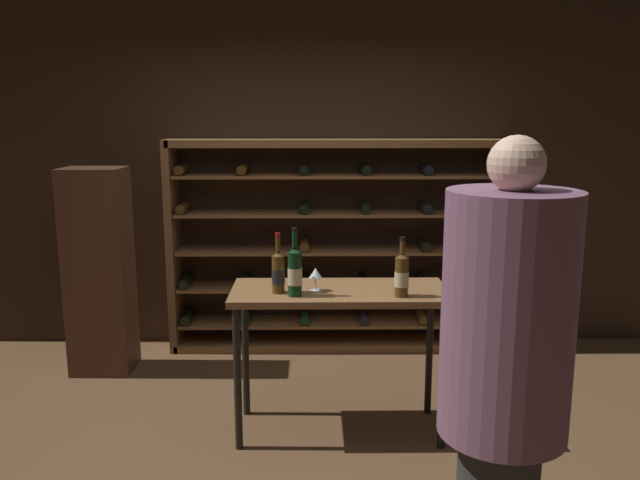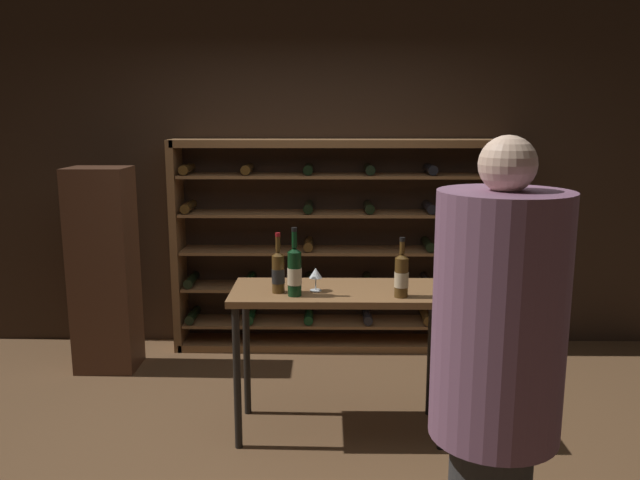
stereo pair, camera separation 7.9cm
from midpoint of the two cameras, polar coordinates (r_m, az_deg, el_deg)
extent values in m
plane|color=brown|center=(3.77, -1.27, -19.17)|extent=(9.98, 9.98, 0.00)
cube|color=#332319|center=(5.26, -0.62, 6.08)|extent=(5.94, 0.10, 2.87)
cube|color=brown|center=(5.27, -12.22, -0.53)|extent=(0.06, 0.32, 1.71)
cube|color=brown|center=(5.33, 16.25, -0.58)|extent=(0.06, 0.32, 1.71)
cube|color=brown|center=(5.04, 2.17, 8.68)|extent=(2.61, 0.32, 0.06)
cube|color=brown|center=(5.37, 2.04, -9.25)|extent=(2.61, 0.32, 0.06)
cube|color=brown|center=(5.31, 2.05, -7.36)|extent=(2.53, 0.32, 0.02)
cylinder|color=black|center=(5.40, -10.92, -6.63)|extent=(0.08, 0.30, 0.08)
cylinder|color=black|center=(5.32, -5.80, -6.74)|extent=(0.08, 0.30, 0.08)
cylinder|color=black|center=(5.29, -0.57, -6.79)|extent=(0.08, 0.30, 0.08)
cylinder|color=black|center=(5.30, 4.68, -6.79)|extent=(0.08, 0.30, 0.08)
cylinder|color=#4C3314|center=(5.36, 9.86, -6.73)|extent=(0.08, 0.30, 0.08)
cylinder|color=black|center=(5.45, 14.89, -6.62)|extent=(0.08, 0.30, 0.08)
cube|color=brown|center=(5.22, 2.08, -4.21)|extent=(2.53, 0.32, 0.02)
cylinder|color=black|center=(5.31, -11.04, -3.52)|extent=(0.08, 0.30, 0.08)
cylinder|color=black|center=(5.24, -5.86, -3.58)|extent=(0.08, 0.30, 0.08)
cylinder|color=black|center=(5.20, -0.58, -3.62)|extent=(0.08, 0.30, 0.08)
cylinder|color=black|center=(5.22, 4.73, -3.62)|extent=(0.08, 0.30, 0.08)
cylinder|color=black|center=(5.27, 9.97, -3.59)|extent=(0.08, 0.30, 0.08)
cube|color=brown|center=(5.15, 2.10, -0.95)|extent=(2.53, 0.32, 0.02)
cylinder|color=#4C3314|center=(5.14, -0.58, -0.35)|extent=(0.08, 0.30, 0.08)
cylinder|color=black|center=(5.20, 10.08, -0.36)|extent=(0.08, 0.30, 0.08)
cylinder|color=black|center=(5.30, 15.22, -0.37)|extent=(0.08, 0.30, 0.08)
cube|color=brown|center=(5.09, 2.12, 2.38)|extent=(2.53, 0.32, 0.02)
cylinder|color=#4C3314|center=(5.19, -11.29, 2.96)|extent=(0.08, 0.30, 0.08)
cylinder|color=black|center=(5.08, -0.59, 3.00)|extent=(0.08, 0.30, 0.08)
cylinder|color=black|center=(5.10, 4.84, 2.98)|extent=(0.08, 0.30, 0.08)
cylinder|color=black|center=(5.15, 10.19, 2.94)|extent=(0.08, 0.30, 0.08)
cylinder|color=#4C3314|center=(5.25, 15.39, 2.87)|extent=(0.08, 0.30, 0.08)
cube|color=brown|center=(5.05, 2.15, 5.78)|extent=(2.53, 0.32, 0.02)
cylinder|color=#4C3314|center=(5.16, -11.41, 6.29)|extent=(0.08, 0.30, 0.08)
cylinder|color=#4C3314|center=(5.08, -6.06, 6.38)|extent=(0.08, 0.30, 0.08)
cylinder|color=black|center=(5.05, -0.60, 6.41)|extent=(0.08, 0.30, 0.08)
cylinder|color=black|center=(5.06, 4.90, 6.38)|extent=(0.08, 0.30, 0.08)
cylinder|color=black|center=(5.12, 10.31, 6.29)|extent=(0.08, 0.30, 0.08)
cube|color=brown|center=(3.75, 2.38, -4.74)|extent=(1.27, 0.53, 0.04)
cylinder|color=black|center=(3.73, -6.83, -12.24)|extent=(0.04, 0.04, 0.86)
cylinder|color=black|center=(3.76, 11.59, -12.16)|extent=(0.04, 0.04, 0.86)
cylinder|color=black|center=(4.12, -6.05, -9.85)|extent=(0.04, 0.04, 0.86)
cylinder|color=black|center=(4.16, 10.47, -9.81)|extent=(0.04, 0.04, 0.86)
cylinder|color=#7A516B|center=(2.27, 16.75, -6.62)|extent=(0.45, 0.45, 0.86)
sphere|color=beige|center=(2.17, 17.51, 6.49)|extent=(0.19, 0.19, 0.19)
cube|color=#4C2D1E|center=(4.99, -18.38, -2.58)|extent=(0.44, 0.36, 1.53)
cylinder|color=black|center=(3.58, -1.66, -3.07)|extent=(0.08, 0.08, 0.25)
cone|color=black|center=(3.55, -1.68, -0.89)|extent=(0.08, 0.08, 0.03)
cylinder|color=black|center=(3.54, -1.68, 0.04)|extent=(0.03, 0.03, 0.09)
cylinder|color=black|center=(3.53, -1.69, 0.95)|extent=(0.03, 0.03, 0.02)
cylinder|color=#C6B28C|center=(3.58, -1.66, -3.26)|extent=(0.08, 0.08, 0.10)
cylinder|color=#4C3314|center=(3.59, 7.95, -3.36)|extent=(0.08, 0.08, 0.23)
cone|color=#4C3314|center=(3.56, 8.01, -1.42)|extent=(0.08, 0.08, 0.03)
cylinder|color=#4C3314|center=(3.55, 8.03, -0.67)|extent=(0.03, 0.03, 0.07)
cylinder|color=black|center=(3.55, 8.05, 0.05)|extent=(0.03, 0.03, 0.02)
cylinder|color=#C6B28C|center=(3.60, 7.95, -3.53)|extent=(0.08, 0.08, 0.09)
cylinder|color=#4C3314|center=(3.65, -3.15, -3.08)|extent=(0.07, 0.07, 0.22)
cone|color=#4C3314|center=(3.63, -3.17, -1.23)|extent=(0.07, 0.07, 0.03)
cylinder|color=#4C3314|center=(3.62, -3.18, -0.36)|extent=(0.03, 0.03, 0.09)
cylinder|color=maroon|center=(3.60, -3.19, 0.48)|extent=(0.03, 0.03, 0.02)
cylinder|color=black|center=(3.66, -3.15, -3.24)|extent=(0.08, 0.08, 0.08)
cylinder|color=silver|center=(3.71, 0.22, -4.55)|extent=(0.07, 0.07, 0.00)
cylinder|color=silver|center=(3.70, 0.22, -3.97)|extent=(0.01, 0.01, 0.07)
cone|color=silver|center=(3.68, 0.23, -2.97)|extent=(0.08, 0.08, 0.06)
cylinder|color=#590A14|center=(3.69, 0.23, -3.17)|extent=(0.04, 0.04, 0.02)
camera|label=1|loc=(0.04, -89.37, 0.12)|focal=35.64mm
camera|label=2|loc=(0.04, 90.63, -0.12)|focal=35.64mm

